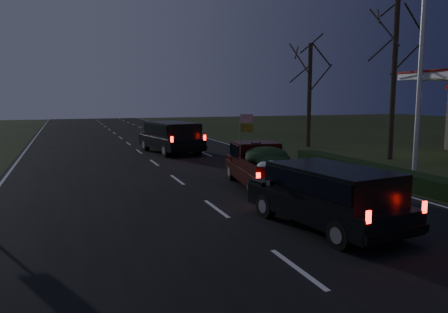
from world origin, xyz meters
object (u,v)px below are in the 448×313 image
object	(u,v)px
light_pole	(422,45)
pickup_truck	(261,163)
lead_suv	(171,134)
rear_suv	(329,191)

from	to	relation	value
light_pole	pickup_truck	distance (m)	8.22
light_pole	pickup_truck	bearing A→B (deg)	175.04
light_pole	lead_suv	xyz separation A→B (m)	(-7.74, 11.63, -4.32)
light_pole	pickup_truck	xyz separation A→B (m)	(-6.81, 0.59, -4.55)
light_pole	lead_suv	distance (m)	14.62
pickup_truck	rear_suv	xyz separation A→B (m)	(-0.59, -5.46, 0.07)
pickup_truck	lead_suv	size ratio (longest dim) A/B	0.87
lead_suv	rear_suv	distance (m)	16.50
light_pole	pickup_truck	size ratio (longest dim) A/B	1.86
light_pole	pickup_truck	world-z (taller)	light_pole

